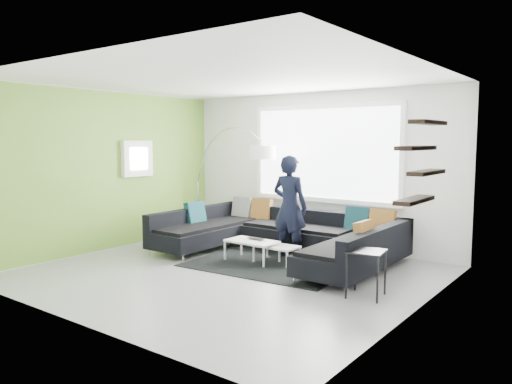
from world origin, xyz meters
The scene contains 9 objects.
ground centered at (0.00, 0.00, 0.00)m, with size 5.50×5.50×0.00m, color gray.
room_shell centered at (0.04, 0.21, 1.81)m, with size 5.54×5.04×2.82m.
sectional_sofa centered at (0.02, 1.16, 0.36)m, with size 3.78×2.35×0.81m.
rug centered at (0.21, 0.79, 0.01)m, with size 2.45×1.78×0.01m, color black.
coffee_table centered at (0.04, 0.83, 0.17)m, with size 1.06×0.61×0.35m, color white.
arc_lamp centered at (-2.45, 1.95, 1.10)m, with size 2.06×0.79×2.20m, color silver, non-canonical shape.
side_table centered at (2.07, 0.18, 0.29)m, with size 0.43×0.43×0.59m, color black.
person centered at (0.17, 1.37, 0.85)m, with size 0.63×0.43×1.70m, color black.
laptop centered at (-0.14, 0.82, 0.36)m, with size 0.32×0.21×0.02m, color black.
Camera 1 is at (4.59, -5.47, 1.94)m, focal length 35.00 mm.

